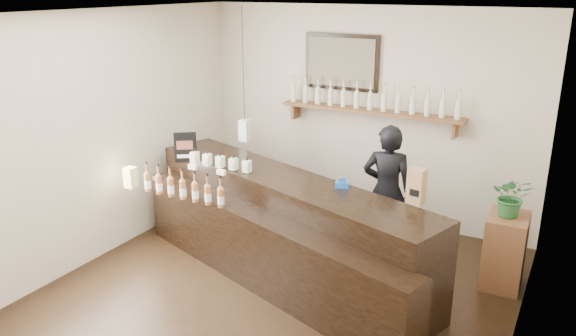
% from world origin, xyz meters
% --- Properties ---
extents(ground, '(5.00, 5.00, 0.00)m').
position_xyz_m(ground, '(0.00, 0.00, 0.00)').
color(ground, black).
rests_on(ground, ground).
extents(room_shell, '(5.00, 5.00, 5.00)m').
position_xyz_m(room_shell, '(0.00, 0.00, 1.70)').
color(room_shell, beige).
rests_on(room_shell, ground).
extents(back_wall_decor, '(2.66, 0.96, 1.69)m').
position_xyz_m(back_wall_decor, '(-0.14, 2.37, 1.75)').
color(back_wall_decor, brown).
rests_on(back_wall_decor, ground).
extents(counter, '(3.82, 2.18, 1.24)m').
position_xyz_m(counter, '(-0.21, 0.56, 0.50)').
color(counter, black).
rests_on(counter, ground).
extents(promo_sign, '(0.22, 0.16, 0.36)m').
position_xyz_m(promo_sign, '(-1.49, 0.62, 1.24)').
color(promo_sign, black).
rests_on(promo_sign, counter).
extents(paper_bag, '(0.18, 0.15, 0.34)m').
position_xyz_m(paper_bag, '(1.23, 0.65, 1.23)').
color(paper_bag, '#9D6D4C').
rests_on(paper_bag, counter).
extents(tape_dispenser, '(0.15, 0.09, 0.12)m').
position_xyz_m(tape_dispenser, '(0.45, 0.69, 1.11)').
color(tape_dispenser, blue).
rests_on(tape_dispenser, counter).
extents(side_cabinet, '(0.40, 0.55, 0.78)m').
position_xyz_m(side_cabinet, '(2.00, 1.45, 0.39)').
color(side_cabinet, brown).
rests_on(side_cabinet, ground).
extents(potted_plant, '(0.42, 0.38, 0.43)m').
position_xyz_m(potted_plant, '(2.00, 1.45, 1.00)').
color(potted_plant, '#27622E').
rests_on(potted_plant, side_cabinet).
extents(shopkeeper, '(0.71, 0.53, 1.77)m').
position_xyz_m(shopkeeper, '(0.66, 1.55, 0.89)').
color(shopkeeper, black).
rests_on(shopkeeper, ground).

